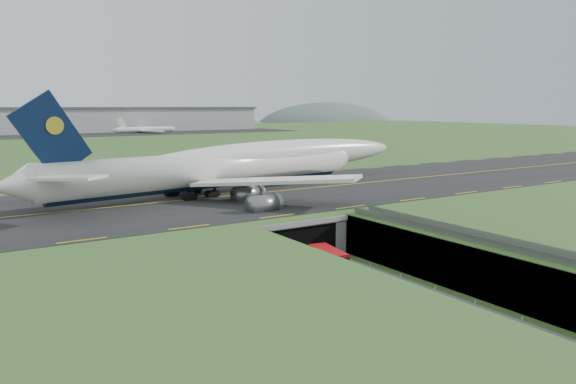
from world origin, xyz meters
TOP-DOWN VIEW (x-y plane):
  - ground at (0.00, 0.00)m, footprint 900.00×900.00m
  - airfield_deck at (0.00, 0.00)m, footprint 800.00×800.00m
  - trench_road at (0.00, -7.50)m, footprint 12.00×75.00m
  - taxiway at (0.00, 33.00)m, footprint 800.00×44.00m
  - tunnel_portal at (0.00, 16.71)m, footprint 17.00×22.30m
  - guideway at (11.00, -19.11)m, footprint 3.00×53.00m
  - jumbo_jet at (5.62, 37.64)m, footprint 89.16×57.78m
  - shuttle_tram at (-0.07, 1.82)m, footprint 3.97×7.66m
  - cargo_terminal at (-0.14, 299.41)m, footprint 320.00×67.00m
  - distant_hills at (64.38, 430.00)m, footprint 700.00×91.00m

SIDE VIEW (x-z plane):
  - distant_hills at x=64.38m, z-range -34.00..26.00m
  - ground at x=0.00m, z-range 0.00..0.00m
  - trench_road at x=0.00m, z-range 0.00..0.20m
  - shuttle_tram at x=-0.07m, z-range 0.15..3.13m
  - airfield_deck at x=0.00m, z-range 0.00..6.00m
  - tunnel_portal at x=0.00m, z-range 0.33..6.33m
  - guideway at x=11.00m, z-range 1.80..8.85m
  - taxiway at x=0.00m, z-range 6.00..6.18m
  - jumbo_jet at x=5.62m, z-range 1.52..20.87m
  - cargo_terminal at x=-0.14m, z-range 6.16..21.76m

